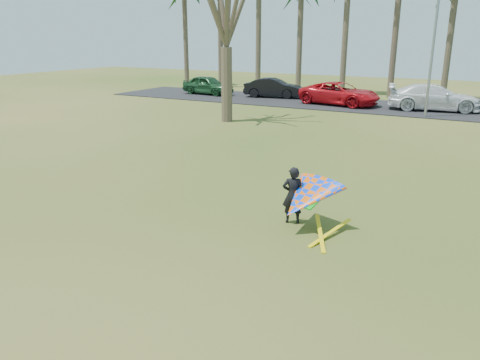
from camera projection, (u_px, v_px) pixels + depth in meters
The scene contains 8 objects.
ground at pixel (200, 245), 11.20m from camera, with size 100.00×100.00×0.00m, color #23480F.
parking_strip at pixel (401, 108), 32.13m from camera, with size 46.00×7.00×0.06m, color black.
streetlight at pixel (437, 42), 27.32m from camera, with size 2.28×0.18×8.00m.
car_0 at pixel (208, 85), 39.35m from camera, with size 1.82×4.53×1.54m, color #1B4424.
car_1 at pixel (273, 88), 37.37m from camera, with size 1.60×4.59×1.51m, color black.
car_2 at pixel (340, 93), 33.38m from camera, with size 2.63×5.71×1.59m, color red.
car_3 at pixel (434, 97), 30.85m from camera, with size 2.37×5.82×1.69m, color white.
kite_flyer at pixel (305, 198), 11.95m from camera, with size 2.13×2.39×2.02m.
Camera 1 is at (5.76, -8.51, 4.81)m, focal length 35.00 mm.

